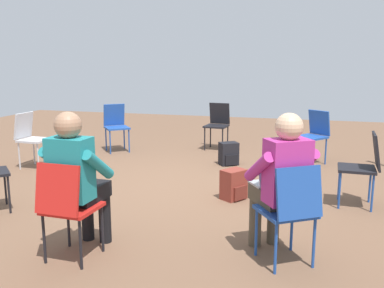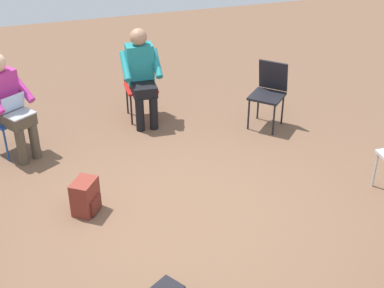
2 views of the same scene
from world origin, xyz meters
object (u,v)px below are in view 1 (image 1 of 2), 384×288
(chair_east, at_px, (67,204))
(person_in_teal, at_px, (77,175))
(person_with_laptop, at_px, (281,178))
(chair_south, at_px, (31,136))
(chair_northeast, at_px, (290,207))
(backpack_near_laptop_user, at_px, (234,186))
(chair_southwest, at_px, (116,124))
(chair_west, at_px, (218,122))
(chair_north, at_px, (364,164))
(backpack_by_empty_chair, at_px, (229,155))
(chair_northwest, at_px, (314,133))

(chair_east, height_order, person_in_teal, person_in_teal)
(chair_east, xyz_separation_m, person_with_laptop, (-0.55, 1.65, 0.20))
(chair_south, xyz_separation_m, person_in_teal, (2.46, 2.26, 0.20))
(chair_east, bearing_deg, person_in_teal, 90.00)
(chair_northeast, height_order, backpack_near_laptop_user, chair_northeast)
(chair_northeast, xyz_separation_m, chair_southwest, (-3.69, -3.28, 0.00))
(chair_west, xyz_separation_m, chair_north, (2.70, 2.27, 0.00))
(chair_northeast, relative_size, backpack_near_laptop_user, 2.36)
(chair_west, distance_m, person_in_teal, 4.64)
(chair_west, xyz_separation_m, chair_south, (2.17, -2.45, 0.00))
(backpack_by_empty_chair, bearing_deg, person_with_laptop, 18.36)
(chair_southwest, bearing_deg, chair_south, 25.05)
(chair_north, bearing_deg, person_with_laptop, 154.54)
(chair_south, height_order, person_with_laptop, person_with_laptop)
(chair_south, xyz_separation_m, person_with_laptop, (2.07, 3.91, 0.20))
(chair_east, bearing_deg, chair_northwest, 67.15)
(chair_southwest, height_order, person_with_laptop, person_with_laptop)
(chair_east, xyz_separation_m, chair_northwest, (-4.08, 1.92, 0.00))
(person_with_laptop, distance_m, backpack_by_empty_chair, 3.27)
(chair_east, height_order, chair_west, same)
(backpack_near_laptop_user, bearing_deg, person_with_laptop, 24.34)
(person_in_teal, relative_size, backpack_by_empty_chair, 3.44)
(chair_south, distance_m, person_with_laptop, 4.43)
(person_in_teal, relative_size, backpack_near_laptop_user, 3.44)
(chair_north, relative_size, backpack_near_laptop_user, 2.36)
(chair_south, bearing_deg, chair_northwest, 111.74)
(backpack_by_empty_chair, bearing_deg, chair_northeast, 19.09)
(chair_west, relative_size, chair_north, 1.00)
(chair_southwest, xyz_separation_m, person_in_teal, (3.94, 1.55, 0.20))
(chair_southwest, xyz_separation_m, person_with_laptop, (3.55, 3.19, 0.20))
(chair_northwest, xyz_separation_m, chair_southwest, (-0.02, -3.46, 0.00))
(chair_east, bearing_deg, chair_north, 42.79)
(chair_south, bearing_deg, backpack_near_laptop_user, 80.95)
(chair_west, distance_m, chair_northwest, 1.87)
(chair_southwest, distance_m, person_with_laptop, 4.78)
(chair_south, height_order, backpack_by_empty_chair, chair_south)
(chair_northwest, distance_m, chair_north, 2.06)
(chair_west, distance_m, backpack_near_laptop_user, 2.97)
(chair_south, relative_size, person_with_laptop, 0.69)
(chair_south, distance_m, chair_northeast, 4.57)
(chair_south, bearing_deg, person_in_teal, 45.08)
(chair_northwest, relative_size, backpack_by_empty_chair, 2.36)
(chair_northwest, height_order, backpack_near_laptop_user, chair_northwest)
(chair_east, relative_size, chair_southwest, 1.00)
(chair_north, bearing_deg, chair_east, 132.65)
(chair_west, height_order, chair_north, same)
(chair_east, distance_m, chair_northeast, 1.79)
(chair_south, relative_size, chair_northeast, 1.00)
(chair_east, distance_m, chair_south, 3.46)
(chair_east, distance_m, person_with_laptop, 1.75)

